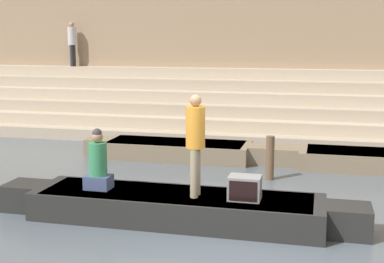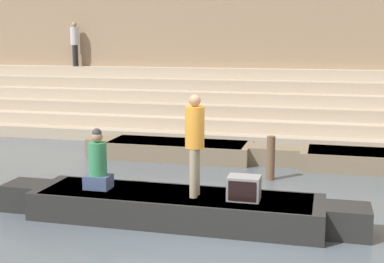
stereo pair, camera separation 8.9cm
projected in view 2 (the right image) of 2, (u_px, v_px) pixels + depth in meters
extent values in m
plane|color=#4C5660|center=(239.00, 244.00, 8.37)|extent=(120.00, 120.00, 0.00)
cube|color=tan|center=(285.00, 134.00, 16.91)|extent=(36.00, 3.47, 0.36)
cube|color=#B2A28D|center=(286.00, 122.00, 17.12)|extent=(36.00, 2.89, 0.36)
cube|color=tan|center=(287.00, 109.00, 17.33)|extent=(36.00, 2.31, 0.36)
cube|color=#B2A28D|center=(288.00, 98.00, 17.55)|extent=(36.00, 1.73, 0.36)
cube|color=tan|center=(289.00, 86.00, 17.76)|extent=(36.00, 1.16, 0.36)
cube|color=#B2A28D|center=(290.00, 75.00, 17.98)|extent=(36.00, 0.58, 0.36)
cube|color=#937A60|center=(293.00, 27.00, 18.55)|extent=(34.20, 1.20, 7.09)
cube|color=brown|center=(289.00, 122.00, 18.52)|extent=(34.20, 0.12, 0.60)
cube|color=black|center=(175.00, 207.00, 9.39)|extent=(5.13, 1.29, 0.50)
cube|color=tan|center=(175.00, 195.00, 9.35)|extent=(4.72, 1.19, 0.05)
cube|color=black|center=(348.00, 221.00, 8.68)|extent=(0.72, 0.71, 0.50)
cube|color=black|center=(27.00, 195.00, 10.10)|extent=(0.72, 0.71, 0.50)
cylinder|color=olive|center=(147.00, 185.00, 10.26)|extent=(2.90, 0.04, 0.04)
cylinder|color=gray|center=(196.00, 171.00, 9.22)|extent=(0.14, 0.14, 0.85)
cylinder|color=gray|center=(193.00, 173.00, 9.05)|extent=(0.14, 0.14, 0.85)
cylinder|color=orange|center=(195.00, 127.00, 9.00)|extent=(0.33, 0.33, 0.71)
sphere|color=#9E7556|center=(195.00, 101.00, 8.92)|extent=(0.20, 0.20, 0.20)
cube|color=#3D4C75|center=(98.00, 182.00, 9.64)|extent=(0.46, 0.36, 0.25)
cylinder|color=#338456|center=(98.00, 159.00, 9.57)|extent=(0.33, 0.33, 0.60)
sphere|color=#9E7556|center=(97.00, 137.00, 9.50)|extent=(0.20, 0.20, 0.20)
sphere|color=#333338|center=(97.00, 133.00, 9.49)|extent=(0.17, 0.17, 0.17)
cube|color=slate|center=(244.00, 188.00, 8.95)|extent=(0.54, 0.39, 0.41)
cube|color=black|center=(242.00, 191.00, 8.76)|extent=(0.46, 0.02, 0.33)
cube|color=#756651|center=(288.00, 156.00, 13.53)|extent=(0.65, 0.74, 0.45)
cube|color=#756651|center=(177.00, 150.00, 14.31)|extent=(3.94, 1.34, 0.45)
cube|color=#2D2D2D|center=(177.00, 143.00, 14.28)|extent=(3.63, 1.24, 0.05)
cube|color=#756651|center=(261.00, 154.00, 13.76)|extent=(0.55, 0.74, 0.45)
cube|color=#756651|center=(100.00, 146.00, 14.86)|extent=(0.55, 0.74, 0.45)
cylinder|color=brown|center=(271.00, 158.00, 12.08)|extent=(0.19, 0.19, 1.01)
cylinder|color=#28282D|center=(76.00, 56.00, 19.87)|extent=(0.13, 0.13, 0.78)
cylinder|color=#28282D|center=(74.00, 56.00, 19.71)|extent=(0.13, 0.13, 0.78)
cylinder|color=#B2B2BC|center=(75.00, 36.00, 19.66)|extent=(0.32, 0.32, 0.65)
sphere|color=#9E7556|center=(74.00, 24.00, 19.59)|extent=(0.19, 0.19, 0.19)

